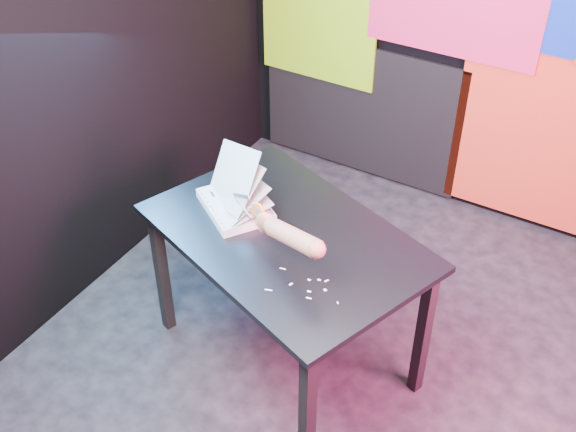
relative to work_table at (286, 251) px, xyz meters
The scene contains 7 objects.
room 0.78m from the work_table, 16.99° to the left, with size 3.01×3.01×2.71m.
backdrop 1.65m from the work_table, 75.48° to the left, with size 2.88×0.05×2.08m.
work_table is the anchor object (origin of this frame).
printout_stack 0.31m from the work_table, behind, with size 0.41×0.39×0.33m.
scissors 0.26m from the work_table, 128.77° to the right, with size 0.21×0.09×0.13m.
hand_forearm 0.34m from the work_table, 56.44° to the right, with size 0.40×0.20×0.16m.
paper_clippings 0.33m from the work_table, 46.33° to the right, with size 0.29×0.17×0.00m.
Camera 1 is at (0.84, -2.11, 2.67)m, focal length 45.00 mm.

